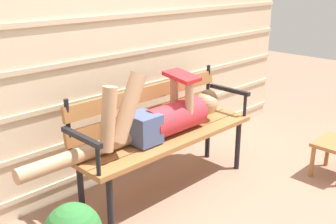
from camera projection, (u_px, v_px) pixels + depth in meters
ground_plane at (176, 193)px, 3.13m from camera, size 12.00×12.00×0.00m
house_siding at (124, 35)px, 3.14m from camera, size 4.24×0.08×2.36m
park_bench at (162, 128)px, 3.07m from camera, size 1.57×0.45×0.87m
reclining_person at (160, 118)px, 2.93m from camera, size 1.72×0.26×0.56m
footstool at (335, 149)px, 3.34m from camera, size 0.37×0.29×0.31m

